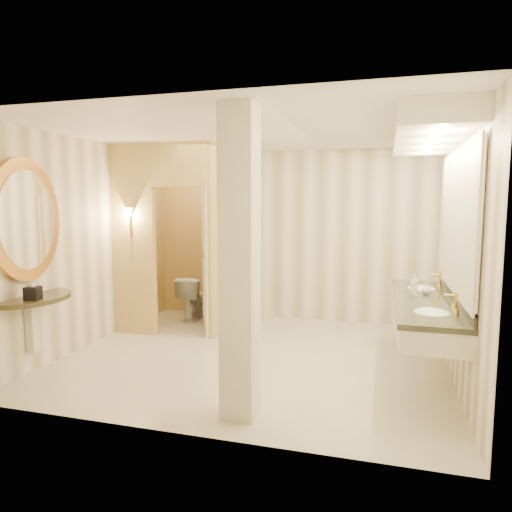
# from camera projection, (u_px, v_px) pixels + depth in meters

# --- Properties ---
(floor) EXTENTS (4.50, 4.50, 0.00)m
(floor) POSITION_uv_depth(u_px,v_px,m) (254.00, 356.00, 5.63)
(floor) COLOR silver
(floor) RESTS_ON ground
(ceiling) EXTENTS (4.50, 4.50, 0.00)m
(ceiling) POSITION_uv_depth(u_px,v_px,m) (254.00, 132.00, 5.32)
(ceiling) COLOR white
(ceiling) RESTS_ON wall_back
(wall_back) EXTENTS (4.50, 0.02, 2.70)m
(wall_back) POSITION_uv_depth(u_px,v_px,m) (288.00, 236.00, 7.39)
(wall_back) COLOR white
(wall_back) RESTS_ON floor
(wall_front) EXTENTS (4.50, 0.02, 2.70)m
(wall_front) POSITION_uv_depth(u_px,v_px,m) (184.00, 271.00, 3.56)
(wall_front) COLOR white
(wall_front) RESTS_ON floor
(wall_left) EXTENTS (0.02, 4.00, 2.70)m
(wall_left) POSITION_uv_depth(u_px,v_px,m) (92.00, 243.00, 6.08)
(wall_left) COLOR white
(wall_left) RESTS_ON floor
(wall_right) EXTENTS (0.02, 4.00, 2.70)m
(wall_right) POSITION_uv_depth(u_px,v_px,m) (456.00, 253.00, 4.87)
(wall_right) COLOR white
(wall_right) RESTS_ON floor
(toilet_closet) EXTENTS (1.50, 1.55, 2.70)m
(toilet_closet) POSITION_uv_depth(u_px,v_px,m) (199.00, 237.00, 6.70)
(toilet_closet) COLOR #EFD87D
(toilet_closet) RESTS_ON floor
(wall_sconce) EXTENTS (0.14, 0.14, 0.42)m
(wall_sconce) POSITION_uv_depth(u_px,v_px,m) (130.00, 214.00, 6.36)
(wall_sconce) COLOR gold
(wall_sconce) RESTS_ON toilet_closet
(vanity) EXTENTS (0.75, 2.50, 2.09)m
(vanity) POSITION_uv_depth(u_px,v_px,m) (432.00, 227.00, 4.73)
(vanity) COLOR silver
(vanity) RESTS_ON floor
(console_shelf) EXTENTS (1.02, 1.02, 1.96)m
(console_shelf) POSITION_uv_depth(u_px,v_px,m) (26.00, 253.00, 4.91)
(console_shelf) COLOR black
(console_shelf) RESTS_ON floor
(pillar) EXTENTS (0.30, 0.30, 2.70)m
(pillar) POSITION_uv_depth(u_px,v_px,m) (240.00, 265.00, 3.91)
(pillar) COLOR silver
(pillar) RESTS_ON floor
(tissue_box) EXTENTS (0.17, 0.17, 0.14)m
(tissue_box) POSITION_uv_depth(u_px,v_px,m) (33.00, 293.00, 4.75)
(tissue_box) COLOR black
(tissue_box) RESTS_ON console_shelf
(toilet) EXTENTS (0.39, 0.69, 0.70)m
(toilet) POSITION_uv_depth(u_px,v_px,m) (194.00, 297.00, 7.44)
(toilet) COLOR white
(toilet) RESTS_ON floor
(soap_bottle_a) EXTENTS (0.06, 0.06, 0.14)m
(soap_bottle_a) POSITION_uv_depth(u_px,v_px,m) (414.00, 289.00, 4.98)
(soap_bottle_a) COLOR beige
(soap_bottle_a) RESTS_ON vanity
(soap_bottle_b) EXTENTS (0.11, 0.11, 0.13)m
(soap_bottle_b) POSITION_uv_depth(u_px,v_px,m) (427.00, 289.00, 5.04)
(soap_bottle_b) COLOR silver
(soap_bottle_b) RESTS_ON vanity
(soap_bottle_c) EXTENTS (0.10, 0.10, 0.23)m
(soap_bottle_c) POSITION_uv_depth(u_px,v_px,m) (414.00, 284.00, 5.01)
(soap_bottle_c) COLOR #C6B28C
(soap_bottle_c) RESTS_ON vanity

